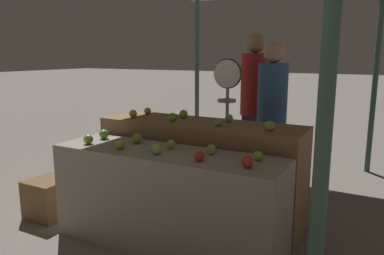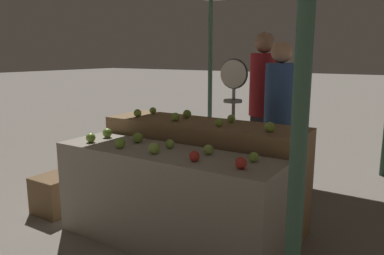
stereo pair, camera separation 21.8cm
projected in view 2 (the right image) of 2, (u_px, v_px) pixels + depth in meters
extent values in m
plane|color=gray|center=(165.00, 245.00, 3.14)|extent=(60.00, 60.00, 0.00)
cylinder|color=#33513D|center=(299.00, 146.00, 1.53)|extent=(0.07, 0.07, 2.41)
cylinder|color=#33513D|center=(210.00, 77.00, 6.10)|extent=(0.07, 0.07, 2.41)
cube|color=gray|center=(164.00, 199.00, 3.06)|extent=(1.93, 0.55, 0.81)
cube|color=olive|center=(202.00, 172.00, 3.54)|extent=(1.93, 0.55, 0.96)
sphere|color=#84AD3D|center=(91.00, 138.00, 3.27)|extent=(0.08, 0.08, 0.08)
sphere|color=#7AA338|center=(120.00, 143.00, 3.06)|extent=(0.09, 0.09, 0.09)
sphere|color=#8EB247|center=(154.00, 148.00, 2.89)|extent=(0.09, 0.09, 0.09)
sphere|color=#B72D23|center=(194.00, 156.00, 2.69)|extent=(0.08, 0.08, 0.08)
sphere|color=#B72D23|center=(241.00, 163.00, 2.51)|extent=(0.08, 0.08, 0.08)
sphere|color=#7AA338|center=(107.00, 133.00, 3.46)|extent=(0.09, 0.09, 0.09)
sphere|color=#7AA338|center=(138.00, 138.00, 3.25)|extent=(0.09, 0.09, 0.09)
sphere|color=#8EB247|center=(170.00, 144.00, 3.06)|extent=(0.08, 0.08, 0.08)
sphere|color=#8EB247|center=(208.00, 150.00, 2.87)|extent=(0.08, 0.08, 0.08)
sphere|color=#84AD3D|center=(254.00, 157.00, 2.68)|extent=(0.07, 0.07, 0.07)
sphere|color=#8EB247|center=(138.00, 113.00, 3.71)|extent=(0.08, 0.08, 0.08)
sphere|color=#7AA338|center=(175.00, 117.00, 3.49)|extent=(0.08, 0.08, 0.08)
sphere|color=#84AD3D|center=(219.00, 122.00, 3.23)|extent=(0.07, 0.07, 0.07)
sphere|color=#84AD3D|center=(270.00, 127.00, 3.00)|extent=(0.08, 0.08, 0.08)
sphere|color=#84AD3D|center=(153.00, 111.00, 3.89)|extent=(0.07, 0.07, 0.07)
sphere|color=#7AA338|center=(187.00, 114.00, 3.65)|extent=(0.08, 0.08, 0.08)
sphere|color=#84AD3D|center=(231.00, 119.00, 3.41)|extent=(0.07, 0.07, 0.07)
cylinder|color=#99999E|center=(233.00, 136.00, 4.09)|extent=(0.04, 0.04, 1.40)
cylinder|color=black|center=(234.00, 74.00, 3.95)|extent=(0.32, 0.01, 0.32)
cylinder|color=silver|center=(233.00, 74.00, 3.94)|extent=(0.30, 0.02, 0.30)
cylinder|color=#99999E|center=(233.00, 94.00, 3.98)|extent=(0.01, 0.01, 0.14)
cylinder|color=#99999E|center=(233.00, 101.00, 4.00)|extent=(0.20, 0.20, 0.03)
cube|color=#2D2D38|center=(277.00, 162.00, 4.16)|extent=(0.26, 0.17, 0.79)
cylinder|color=#2D4C84|center=(280.00, 96.00, 4.02)|extent=(0.36, 0.36, 0.69)
sphere|color=tan|center=(282.00, 52.00, 3.93)|extent=(0.22, 0.22, 0.22)
cube|color=#2D2D38|center=(261.00, 149.00, 4.60)|extent=(0.25, 0.16, 0.85)
cylinder|color=maroon|center=(263.00, 85.00, 4.45)|extent=(0.33, 0.33, 0.74)
sphere|color=#936B51|center=(265.00, 43.00, 4.35)|extent=(0.24, 0.24, 0.24)
cube|color=brown|center=(56.00, 194.00, 3.76)|extent=(0.38, 0.38, 0.38)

